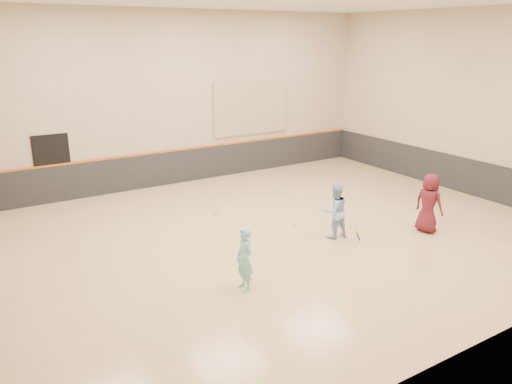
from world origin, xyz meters
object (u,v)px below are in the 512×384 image
instructor (335,211)px  spare_racket (217,211)px  girl (245,259)px  young_man (429,203)px

instructor → spare_racket: instructor is taller
spare_racket → instructor: bearing=-61.1°
girl → instructor: instructor is taller
spare_racket → young_man: bearing=-45.2°
girl → spare_racket: 4.80m
instructor → young_man: young_man is taller
young_man → spare_racket: bearing=35.6°
girl → young_man: (5.88, 0.21, 0.12)m
girl → young_man: 5.89m
young_man → girl: bearing=82.8°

